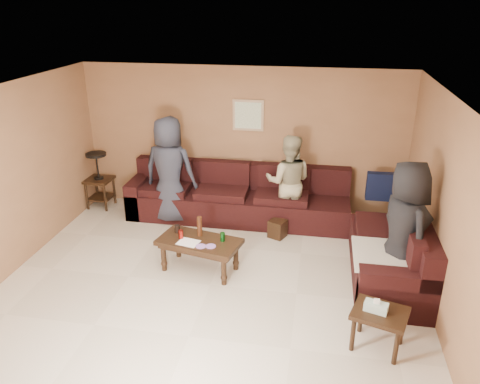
{
  "coord_description": "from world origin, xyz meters",
  "views": [
    {
      "loc": [
        1.3,
        -5.07,
        3.51
      ],
      "look_at": [
        0.25,
        0.85,
        1.0
      ],
      "focal_mm": 35.0,
      "sensor_mm": 36.0,
      "label": 1
    }
  ],
  "objects_px": {
    "person_left": "(170,170)",
    "end_table_left": "(99,179)",
    "side_table_right": "(379,316)",
    "waste_bin": "(278,229)",
    "person_middle": "(288,182)",
    "sectional_sofa": "(283,218)",
    "person_right": "(404,230)",
    "coffee_table": "(199,244)"
  },
  "relations": [
    {
      "from": "end_table_left",
      "to": "person_middle",
      "type": "xyz_separation_m",
      "value": [
        3.37,
        -0.19,
        0.25
      ]
    },
    {
      "from": "waste_bin",
      "to": "person_right",
      "type": "relative_size",
      "value": 0.16
    },
    {
      "from": "end_table_left",
      "to": "person_right",
      "type": "relative_size",
      "value": 0.57
    },
    {
      "from": "sectional_sofa",
      "to": "coffee_table",
      "type": "bearing_deg",
      "value": -131.77
    },
    {
      "from": "person_middle",
      "to": "sectional_sofa",
      "type": "bearing_deg",
      "value": 85.27
    },
    {
      "from": "person_left",
      "to": "person_right",
      "type": "relative_size",
      "value": 1.01
    },
    {
      "from": "side_table_right",
      "to": "person_left",
      "type": "relative_size",
      "value": 0.38
    },
    {
      "from": "person_middle",
      "to": "waste_bin",
      "type": "bearing_deg",
      "value": 75.51
    },
    {
      "from": "person_left",
      "to": "person_middle",
      "type": "bearing_deg",
      "value": -172.07
    },
    {
      "from": "end_table_left",
      "to": "person_left",
      "type": "relative_size",
      "value": 0.56
    },
    {
      "from": "coffee_table",
      "to": "waste_bin",
      "type": "distance_m",
      "value": 1.52
    },
    {
      "from": "waste_bin",
      "to": "end_table_left",
      "type": "bearing_deg",
      "value": 169.21
    },
    {
      "from": "coffee_table",
      "to": "person_left",
      "type": "xyz_separation_m",
      "value": [
        -0.86,
        1.46,
        0.5
      ]
    },
    {
      "from": "end_table_left",
      "to": "waste_bin",
      "type": "height_order",
      "value": "end_table_left"
    },
    {
      "from": "sectional_sofa",
      "to": "person_right",
      "type": "xyz_separation_m",
      "value": [
        1.57,
        -1.25,
        0.56
      ]
    },
    {
      "from": "person_right",
      "to": "sectional_sofa",
      "type": "bearing_deg",
      "value": 29.52
    },
    {
      "from": "coffee_table",
      "to": "waste_bin",
      "type": "height_order",
      "value": "coffee_table"
    },
    {
      "from": "person_left",
      "to": "end_table_left",
      "type": "bearing_deg",
      "value": -7.67
    },
    {
      "from": "end_table_left",
      "to": "person_left",
      "type": "height_order",
      "value": "person_left"
    },
    {
      "from": "end_table_left",
      "to": "sectional_sofa",
      "type": "bearing_deg",
      "value": -10.26
    },
    {
      "from": "coffee_table",
      "to": "waste_bin",
      "type": "relative_size",
      "value": 4.24
    },
    {
      "from": "coffee_table",
      "to": "person_left",
      "type": "relative_size",
      "value": 0.68
    },
    {
      "from": "side_table_right",
      "to": "waste_bin",
      "type": "bearing_deg",
      "value": 119.19
    },
    {
      "from": "sectional_sofa",
      "to": "waste_bin",
      "type": "bearing_deg",
      "value": -167.41
    },
    {
      "from": "waste_bin",
      "to": "person_left",
      "type": "xyz_separation_m",
      "value": [
        -1.83,
        0.31,
        0.75
      ]
    },
    {
      "from": "waste_bin",
      "to": "person_right",
      "type": "distance_m",
      "value": 2.18
    },
    {
      "from": "sectional_sofa",
      "to": "person_left",
      "type": "height_order",
      "value": "person_left"
    },
    {
      "from": "end_table_left",
      "to": "person_middle",
      "type": "relative_size",
      "value": 0.65
    },
    {
      "from": "sectional_sofa",
      "to": "person_middle",
      "type": "bearing_deg",
      "value": 85.19
    },
    {
      "from": "side_table_right",
      "to": "person_left",
      "type": "xyz_separation_m",
      "value": [
        -3.13,
        2.65,
        0.49
      ]
    },
    {
      "from": "end_table_left",
      "to": "person_right",
      "type": "height_order",
      "value": "person_right"
    },
    {
      "from": "sectional_sofa",
      "to": "side_table_right",
      "type": "height_order",
      "value": "sectional_sofa"
    },
    {
      "from": "person_middle",
      "to": "person_right",
      "type": "height_order",
      "value": "person_right"
    },
    {
      "from": "side_table_right",
      "to": "sectional_sofa",
      "type": "bearing_deg",
      "value": 117.55
    },
    {
      "from": "waste_bin",
      "to": "sectional_sofa",
      "type": "bearing_deg",
      "value": 12.59
    },
    {
      "from": "sectional_sofa",
      "to": "person_middle",
      "type": "xyz_separation_m",
      "value": [
        0.03,
        0.41,
        0.45
      ]
    },
    {
      "from": "end_table_left",
      "to": "side_table_right",
      "type": "distance_m",
      "value": 5.44
    },
    {
      "from": "person_right",
      "to": "end_table_left",
      "type": "bearing_deg",
      "value": 47.31
    },
    {
      "from": "person_left",
      "to": "sectional_sofa",
      "type": "bearing_deg",
      "value": 175.62
    },
    {
      "from": "sectional_sofa",
      "to": "side_table_right",
      "type": "xyz_separation_m",
      "value": [
        1.23,
        -2.35,
        0.07
      ]
    },
    {
      "from": "person_left",
      "to": "person_middle",
      "type": "distance_m",
      "value": 1.95
    },
    {
      "from": "end_table_left",
      "to": "person_right",
      "type": "bearing_deg",
      "value": -20.66
    }
  ]
}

